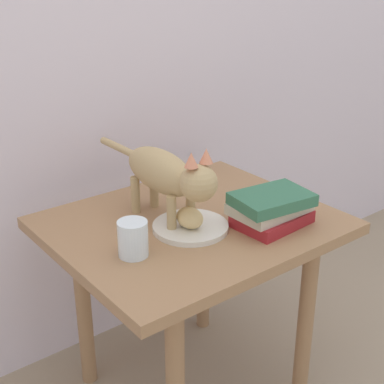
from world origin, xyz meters
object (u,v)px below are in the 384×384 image
side_table (192,248)px  candle_jar (133,240)px  bread_roll (190,218)px  cat (168,174)px  plate (190,227)px  book_stack (271,209)px

side_table → candle_jar: 0.26m
bread_roll → cat: cat is taller
side_table → plate: bearing=-132.3°
cat → book_stack: (0.20, -0.17, -0.09)m
side_table → cat: size_ratio=1.47×
bread_roll → cat: size_ratio=0.17×
side_table → candle_jar: size_ratio=8.30×
cat → candle_jar: (-0.16, -0.09, -0.09)m
side_table → cat: bearing=152.2°
bread_roll → book_stack: size_ratio=0.38×
plate → candle_jar: 0.19m
cat → side_table: bearing=-27.8°
cat → candle_jar: size_ratio=5.64×
plate → cat: 0.14m
book_stack → candle_jar: 0.37m
plate → candle_jar: size_ratio=2.25×
plate → book_stack: (0.18, -0.10, 0.04)m
plate → book_stack: bearing=-30.2°
plate → candle_jar: candle_jar is taller
plate → bread_roll: size_ratio=2.39×
side_table → plate: plate is taller
bread_roll → candle_jar: 0.17m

